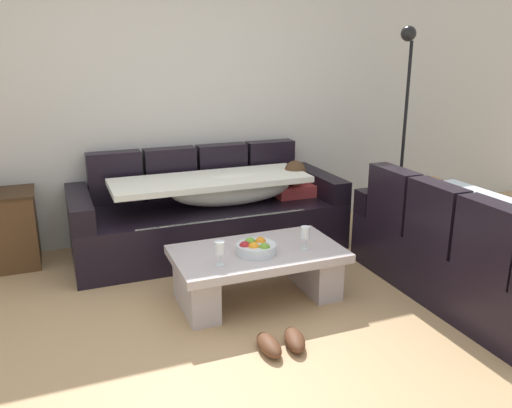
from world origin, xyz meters
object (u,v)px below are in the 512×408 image
(couch_along_wall, at_px, (212,213))
(coffee_table, at_px, (257,268))
(wine_glass_near_left, at_px, (220,249))
(couch_near_window, at_px, (470,251))
(wine_glass_near_right, at_px, (305,233))
(floor_lamp, at_px, (404,117))
(fruit_bowl, at_px, (256,248))
(pair_of_shoes, at_px, (282,342))

(couch_along_wall, xyz_separation_m, coffee_table, (0.00, -1.09, -0.09))
(wine_glass_near_left, bearing_deg, couch_along_wall, 75.27)
(couch_near_window, bearing_deg, wine_glass_near_left, 79.58)
(couch_near_window, height_order, coffee_table, couch_near_window)
(coffee_table, distance_m, wine_glass_near_right, 0.43)
(coffee_table, relative_size, floor_lamp, 0.62)
(fruit_bowl, relative_size, pair_of_shoes, 0.87)
(couch_along_wall, bearing_deg, wine_glass_near_right, -74.67)
(fruit_bowl, bearing_deg, pair_of_shoes, -96.88)
(couch_along_wall, distance_m, wine_glass_near_right, 1.25)
(coffee_table, relative_size, wine_glass_near_left, 7.23)
(wine_glass_near_right, bearing_deg, fruit_bowl, 172.86)
(coffee_table, xyz_separation_m, fruit_bowl, (-0.04, -0.06, 0.18))
(wine_glass_near_left, xyz_separation_m, wine_glass_near_right, (0.65, 0.05, 0.00))
(fruit_bowl, bearing_deg, wine_glass_near_left, -161.46)
(couch_along_wall, relative_size, wine_glass_near_left, 14.21)
(wine_glass_near_right, bearing_deg, floor_lamp, 33.74)
(floor_lamp, bearing_deg, pair_of_shoes, -141.03)
(wine_glass_near_right, bearing_deg, pair_of_shoes, -127.14)
(coffee_table, relative_size, wine_glass_near_right, 7.23)
(fruit_bowl, height_order, floor_lamp, floor_lamp)
(wine_glass_near_left, distance_m, wine_glass_near_right, 0.66)
(couch_near_window, bearing_deg, fruit_bowl, 74.13)
(coffee_table, height_order, wine_glass_near_left, wine_glass_near_left)
(wine_glass_near_left, bearing_deg, floor_lamp, 26.37)
(fruit_bowl, distance_m, wine_glass_near_right, 0.37)
(coffee_table, bearing_deg, pair_of_shoes, -99.24)
(fruit_bowl, xyz_separation_m, wine_glass_near_left, (-0.29, -0.10, 0.07))
(couch_near_window, bearing_deg, couch_along_wall, 43.30)
(fruit_bowl, relative_size, wine_glass_near_left, 1.69)
(fruit_bowl, height_order, wine_glass_near_right, wine_glass_near_right)
(couch_near_window, height_order, fruit_bowl, couch_near_window)
(couch_near_window, bearing_deg, pair_of_shoes, 96.66)
(pair_of_shoes, bearing_deg, couch_near_window, 6.66)
(floor_lamp, distance_m, pair_of_shoes, 2.79)
(fruit_bowl, relative_size, wine_glass_near_right, 1.69)
(couch_along_wall, distance_m, fruit_bowl, 1.15)
(couch_near_window, xyz_separation_m, wine_glass_near_right, (-1.16, 0.39, 0.16))
(floor_lamp, bearing_deg, wine_glass_near_left, -153.63)
(couch_along_wall, relative_size, couch_near_window, 1.29)
(pair_of_shoes, bearing_deg, coffee_table, 80.76)
(coffee_table, xyz_separation_m, pair_of_shoes, (-0.11, -0.67, -0.19))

